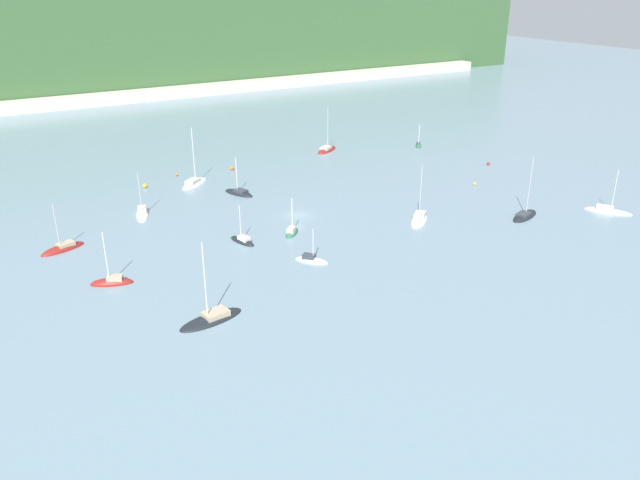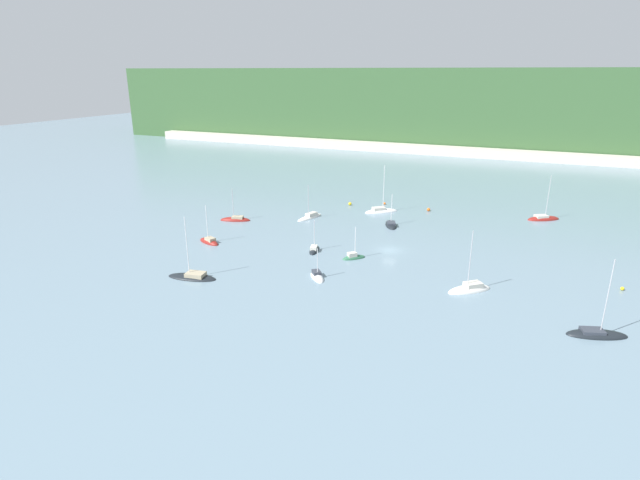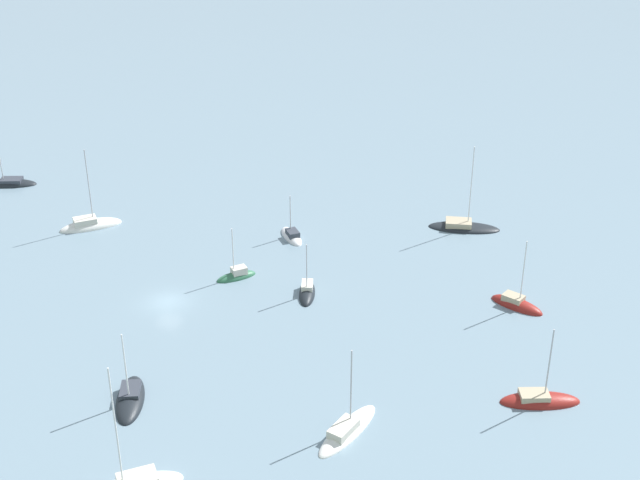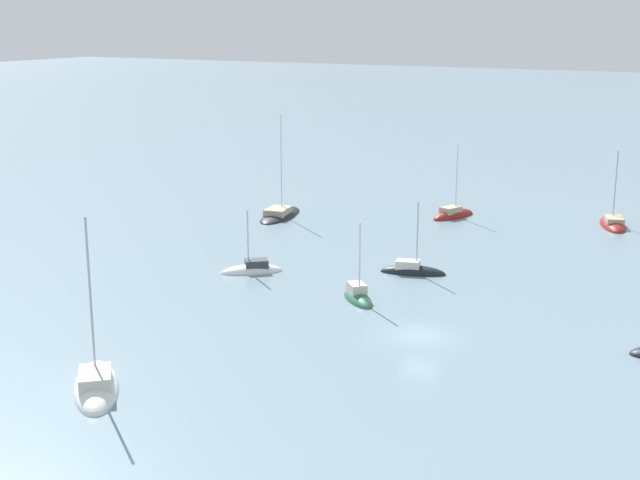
% 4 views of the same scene
% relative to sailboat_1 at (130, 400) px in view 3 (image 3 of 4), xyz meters
% --- Properties ---
extents(ground_plane, '(600.00, 600.00, 0.00)m').
position_rel_sailboat_1_xyz_m(ground_plane, '(4.33, -16.57, -0.08)').
color(ground_plane, slate).
extents(sailboat_1, '(5.00, 7.64, 8.13)m').
position_rel_sailboat_1_xyz_m(sailboat_1, '(0.00, 0.00, 0.00)').
color(sailboat_1, black).
rests_on(sailboat_1, ground_plane).
extents(sailboat_2, '(6.34, 4.16, 8.77)m').
position_rel_sailboat_1_xyz_m(sailboat_2, '(-31.62, -26.89, 0.03)').
color(sailboat_2, maroon).
rests_on(sailboat_2, ground_plane).
extents(sailboat_3, '(7.71, 4.63, 8.63)m').
position_rel_sailboat_1_xyz_m(sailboat_3, '(-35.45, -10.79, 0.00)').
color(sailboat_3, maroon).
rests_on(sailboat_3, ground_plane).
extents(sailboat_5, '(9.31, 4.59, 11.54)m').
position_rel_sailboat_1_xyz_m(sailboat_5, '(-23.21, -43.71, 0.05)').
color(sailboat_5, black).
rests_on(sailboat_5, ground_plane).
extents(sailboat_6, '(7.57, 7.00, 11.28)m').
position_rel_sailboat_1_xyz_m(sailboat_6, '(21.65, -30.10, 0.04)').
color(sailboat_6, white).
rests_on(sailboat_6, ground_plane).
extents(sailboat_7, '(4.53, 4.48, 6.89)m').
position_rel_sailboat_1_xyz_m(sailboat_7, '(-0.75, -23.70, 0.07)').
color(sailboat_7, '#2D6647').
rests_on(sailboat_7, ground_plane).
extents(sailboat_8, '(4.54, 8.68, 8.81)m').
position_rel_sailboat_1_xyz_m(sailboat_8, '(-19.98, -1.62, 0.05)').
color(sailboat_8, white).
rests_on(sailboat_8, ground_plane).
extents(sailboat_10, '(8.55, 5.19, 11.80)m').
position_rel_sailboat_1_xyz_m(sailboat_10, '(39.43, -38.32, 0.01)').
color(sailboat_10, black).
rests_on(sailboat_10, ground_plane).
extents(sailboat_12, '(4.80, 5.29, 6.12)m').
position_rel_sailboat_1_xyz_m(sailboat_12, '(-3.45, -34.96, 0.02)').
color(sailboat_12, silver).
rests_on(sailboat_12, ground_plane).
extents(sailboat_13, '(3.14, 5.85, 6.96)m').
position_rel_sailboat_1_xyz_m(sailboat_13, '(-9.46, -22.70, 0.03)').
color(sailboat_13, black).
rests_on(sailboat_13, ground_plane).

